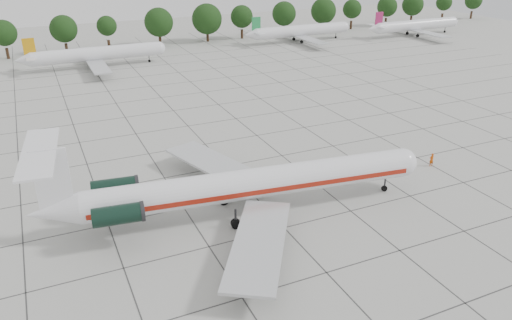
# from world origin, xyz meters

# --- Properties ---
(ground) EXTENTS (260.00, 260.00, 0.00)m
(ground) POSITION_xyz_m (0.00, 0.00, 0.00)
(ground) COLOR #ACABA4
(ground) RESTS_ON ground
(apron_joints) EXTENTS (170.00, 170.00, 0.02)m
(apron_joints) POSITION_xyz_m (0.00, 15.00, 0.01)
(apron_joints) COLOR #383838
(apron_joints) RESTS_ON ground
(main_airliner) EXTENTS (41.04, 32.11, 9.65)m
(main_airliner) POSITION_xyz_m (-3.51, -3.55, 3.41)
(main_airliner) COLOR silver
(main_airliner) RESTS_ON ground
(ground_crew) EXTENTS (0.66, 0.44, 1.76)m
(ground_crew) POSITION_xyz_m (23.73, -2.76, 0.88)
(ground_crew) COLOR #BE460B
(ground_crew) RESTS_ON ground
(bg_airliner_c) EXTENTS (28.24, 27.20, 7.40)m
(bg_airliner_c) POSITION_xyz_m (-6.83, 67.74, 2.91)
(bg_airliner_c) COLOR silver
(bg_airliner_c) RESTS_ON ground
(bg_airliner_d) EXTENTS (28.24, 27.20, 7.40)m
(bg_airliner_d) POSITION_xyz_m (47.76, 74.16, 2.91)
(bg_airliner_d) COLOR silver
(bg_airliner_d) RESTS_ON ground
(bg_airliner_e) EXTENTS (28.24, 27.20, 7.40)m
(bg_airliner_e) POSITION_xyz_m (82.24, 68.22, 2.91)
(bg_airliner_e) COLOR silver
(bg_airliner_e) RESTS_ON ground
(tree_line) EXTENTS (249.86, 8.44, 10.22)m
(tree_line) POSITION_xyz_m (-11.68, 85.00, 5.98)
(tree_line) COLOR #332114
(tree_line) RESTS_ON ground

